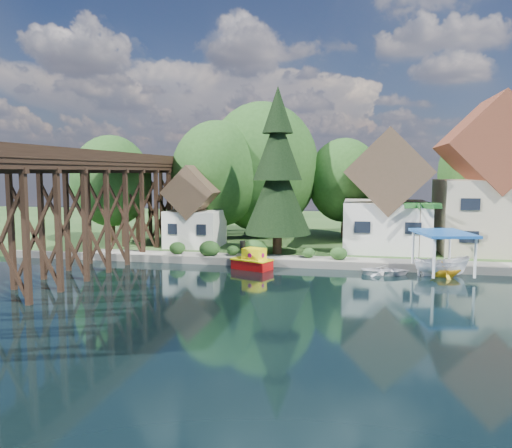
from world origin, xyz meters
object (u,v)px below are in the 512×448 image
object	(u,v)px
boat_white_a	(385,270)
boat_canopy	(442,257)
house_left	(386,200)
shed	(195,212)
palm_tree	(420,207)
tugboat	(252,261)
trestle_bridge	(99,201)
conifer	(278,174)
house_center	(489,186)
boat_yellow	(444,268)

from	to	relation	value
boat_white_a	boat_canopy	size ratio (longest dim) A/B	0.61
house_left	shed	bearing A→B (deg)	-175.23
boat_canopy	palm_tree	bearing A→B (deg)	100.75
house_left	tugboat	xyz separation A→B (m)	(-10.68, -9.37, -4.46)
tugboat	boat_canopy	distance (m)	14.37
trestle_bridge	palm_tree	size ratio (longest dim) A/B	9.05
conifer	boat_white_a	world-z (taller)	conifer
palm_tree	boat_white_a	size ratio (longest dim) A/B	1.38
conifer	boat_white_a	bearing A→B (deg)	-28.87
house_center	shed	size ratio (longest dim) A/B	1.77
house_center	boat_white_a	distance (m)	14.95
boat_canopy	shed	bearing A→B (deg)	160.54
house_left	tugboat	bearing A→B (deg)	-138.71
house_left	boat_yellow	world-z (taller)	house_left
palm_tree	boat_white_a	world-z (taller)	palm_tree
shed	boat_yellow	world-z (taller)	shed
house_center	palm_tree	distance (m)	7.84
boat_yellow	palm_tree	bearing A→B (deg)	6.79
boat_yellow	boat_white_a	bearing A→B (deg)	84.84
palm_tree	boat_white_a	distance (m)	7.77
conifer	tugboat	world-z (taller)	conifer
trestle_bridge	boat_white_a	distance (m)	23.18
trestle_bridge	house_center	size ratio (longest dim) A/B	3.18
house_left	tugboat	distance (m)	14.89
trestle_bridge	house_center	xyz separation A→B (m)	(32.00, 11.33, 1.07)
tugboat	boat_yellow	world-z (taller)	tugboat
conifer	boat_white_a	size ratio (longest dim) A/B	4.12
shed	conifer	bearing A→B (deg)	-18.96
boat_white_a	boat_canopy	distance (m)	4.22
trestle_bridge	boat_white_a	size ratio (longest dim) A/B	12.49
trestle_bridge	shed	size ratio (longest dim) A/B	5.63
house_left	tugboat	world-z (taller)	house_left
trestle_bridge	boat_canopy	xyz separation A→B (m)	(26.67, 1.67, -3.93)
palm_tree	tugboat	distance (m)	15.01
palm_tree	boat_white_a	xyz separation A→B (m)	(-3.06, -5.64, -4.39)
house_left	boat_yellow	size ratio (longest dim) A/B	4.50
trestle_bridge	tugboat	bearing A→B (deg)	6.73
boat_yellow	shed	bearing A→B (deg)	65.47
shed	boat_white_a	xyz separation A→B (m)	(17.59, -7.93, -3.46)
trestle_bridge	house_left	distance (m)	25.42
boat_canopy	tugboat	bearing A→B (deg)	-179.13
shed	conifer	xyz separation A→B (m)	(8.54, -2.93, 3.70)
shed	tugboat	world-z (taller)	shed
tugboat	house_left	bearing A→B (deg)	41.29
house_left	boat_white_a	size ratio (longest dim) A/B	3.11
trestle_bridge	tugboat	size ratio (longest dim) A/B	12.52
palm_tree	house_left	bearing A→B (deg)	124.95
tugboat	house_center	bearing A→B (deg)	26.65
palm_tree	house_center	bearing A→B (deg)	34.05
boat_yellow	house_center	bearing A→B (deg)	-32.03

